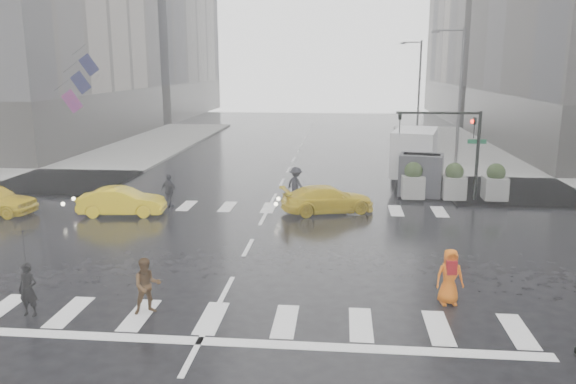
# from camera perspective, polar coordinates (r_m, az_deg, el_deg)

# --- Properties ---
(ground) EXTENTS (120.00, 120.00, 0.00)m
(ground) POSITION_cam_1_polar(r_m,az_deg,el_deg) (21.11, -4.08, -5.65)
(ground) COLOR black
(ground) RESTS_ON ground
(sidewalk_nw) EXTENTS (35.00, 35.00, 0.15)m
(sidewalk_nw) POSITION_cam_1_polar(r_m,az_deg,el_deg) (44.20, -25.84, 2.95)
(sidewalk_nw) COLOR slate
(sidewalk_nw) RESTS_ON ground
(road_markings) EXTENTS (18.00, 48.00, 0.01)m
(road_markings) POSITION_cam_1_polar(r_m,az_deg,el_deg) (21.11, -4.08, -5.63)
(road_markings) COLOR silver
(road_markings) RESTS_ON ground
(traffic_signal_pole) EXTENTS (4.45, 0.42, 4.50)m
(traffic_signal_pole) POSITION_cam_1_polar(r_m,az_deg,el_deg) (28.52, 16.86, 5.31)
(traffic_signal_pole) COLOR black
(traffic_signal_pole) RESTS_ON ground
(street_lamp_near) EXTENTS (2.15, 0.22, 9.00)m
(street_lamp_near) POSITION_cam_1_polar(r_m,az_deg,el_deg) (38.51, 16.91, 9.71)
(street_lamp_near) COLOR #59595B
(street_lamp_near) RESTS_ON ground
(street_lamp_far) EXTENTS (2.15, 0.22, 9.00)m
(street_lamp_far) POSITION_cam_1_polar(r_m,az_deg,el_deg) (58.24, 13.08, 10.81)
(street_lamp_far) COLOR #59595B
(street_lamp_far) RESTS_ON ground
(planter_west) EXTENTS (1.10, 1.10, 1.80)m
(planter_west) POSITION_cam_1_polar(r_m,az_deg,el_deg) (28.74, 12.58, 1.09)
(planter_west) COLOR slate
(planter_west) RESTS_ON ground
(planter_mid) EXTENTS (1.10, 1.10, 1.80)m
(planter_mid) POSITION_cam_1_polar(r_m,az_deg,el_deg) (29.06, 16.49, 0.99)
(planter_mid) COLOR slate
(planter_mid) RESTS_ON ground
(planter_east) EXTENTS (1.10, 1.10, 1.80)m
(planter_east) POSITION_cam_1_polar(r_m,az_deg,el_deg) (29.51, 20.30, 0.90)
(planter_east) COLOR slate
(planter_east) RESTS_ON ground
(flag_cluster) EXTENTS (2.87, 3.06, 4.69)m
(flag_cluster) POSITION_cam_1_polar(r_m,az_deg,el_deg) (42.47, -20.68, 10.63)
(flag_cluster) COLOR #59595B
(flag_cluster) RESTS_ON ground
(pedestrian_black) EXTENTS (1.02, 1.04, 2.43)m
(pedestrian_black) POSITION_cam_1_polar(r_m,az_deg,el_deg) (16.61, -25.19, -5.98)
(pedestrian_black) COLOR black
(pedestrian_black) RESTS_ON ground
(pedestrian_brown) EXTENTS (0.96, 0.89, 1.58)m
(pedestrian_brown) POSITION_cam_1_polar(r_m,az_deg,el_deg) (15.97, -14.13, -9.23)
(pedestrian_brown) COLOR #432C17
(pedestrian_brown) RESTS_ON ground
(pedestrian_orange) EXTENTS (0.86, 0.63, 1.62)m
(pedestrian_orange) POSITION_cam_1_polar(r_m,az_deg,el_deg) (16.70, 16.10, -8.24)
(pedestrian_orange) COLOR orange
(pedestrian_orange) RESTS_ON ground
(pedestrian_far_a) EXTENTS (1.07, 0.85, 1.58)m
(pedestrian_far_a) POSITION_cam_1_polar(r_m,az_deg,el_deg) (27.33, -11.96, 0.11)
(pedestrian_far_a) COLOR black
(pedestrian_far_a) RESTS_ON ground
(pedestrian_far_b) EXTENTS (1.26, 1.21, 1.75)m
(pedestrian_far_b) POSITION_cam_1_polar(r_m,az_deg,el_deg) (27.78, 0.82, 0.76)
(pedestrian_far_b) COLOR black
(pedestrian_far_b) RESTS_ON ground
(taxi_mid) EXTENTS (3.94, 1.75, 1.26)m
(taxi_mid) POSITION_cam_1_polar(r_m,az_deg,el_deg) (26.45, -16.52, -0.93)
(taxi_mid) COLOR gold
(taxi_mid) RESTS_ON ground
(taxi_rear) EXTENTS (4.14, 2.85, 1.24)m
(taxi_rear) POSITION_cam_1_polar(r_m,az_deg,el_deg) (25.90, 4.05, -0.73)
(taxi_rear) COLOR gold
(taxi_rear) RESTS_ON ground
(box_truck) EXTENTS (2.21, 5.90, 3.14)m
(box_truck) POSITION_cam_1_polar(r_m,az_deg,el_deg) (31.64, 12.89, 3.40)
(box_truck) COLOR silver
(box_truck) RESTS_ON ground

